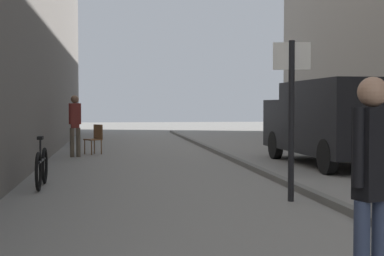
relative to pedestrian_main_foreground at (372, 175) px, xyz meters
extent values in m
plane|color=gray|center=(-0.19, 8.83, -1.03)|extent=(80.00, 80.00, 0.00)
cube|color=#615F5B|center=(1.39, 8.83, -0.97)|extent=(0.16, 40.00, 0.12)
cylinder|color=#2D3851|center=(-0.08, -0.03, -0.61)|extent=(0.12, 0.12, 0.83)
cylinder|color=#2D3851|center=(0.08, 0.03, -0.61)|extent=(0.12, 0.12, 0.83)
cube|color=black|center=(0.00, 0.00, 0.16)|extent=(0.28, 0.26, 0.71)
cylinder|color=black|center=(-0.12, -0.04, 0.22)|extent=(0.10, 0.10, 0.60)
sphere|color=#9E755B|center=(0.00, 0.00, 0.64)|extent=(0.23, 0.23, 0.23)
cylinder|color=brown|center=(-3.15, 13.55, -0.59)|extent=(0.13, 0.13, 0.87)
cylinder|color=brown|center=(-2.97, 13.58, -0.59)|extent=(0.13, 0.13, 0.87)
cube|color=maroon|center=(-3.06, 13.57, 0.22)|extent=(0.27, 0.24, 0.74)
cylinder|color=maroon|center=(-3.19, 13.55, 0.27)|extent=(0.10, 0.10, 0.63)
cylinder|color=maroon|center=(-2.93, 13.59, 0.27)|extent=(0.10, 0.10, 0.63)
sphere|color=brown|center=(-3.06, 13.57, 0.71)|extent=(0.24, 0.24, 0.24)
cube|color=black|center=(3.67, 9.59, 0.23)|extent=(2.02, 3.98, 1.83)
cube|color=black|center=(3.60, 12.33, 0.00)|extent=(1.95, 1.58, 1.37)
cube|color=black|center=(3.58, 12.86, 0.30)|extent=(1.61, 0.08, 0.60)
cylinder|color=black|center=(2.74, 12.15, -0.63)|extent=(0.24, 0.81, 0.80)
cylinder|color=black|center=(4.46, 12.20, -0.63)|extent=(0.24, 0.81, 0.80)
cylinder|color=black|center=(2.84, 8.31, -0.63)|extent=(0.24, 0.81, 0.80)
cylinder|color=black|center=(0.91, 4.88, 0.27)|extent=(0.10, 0.10, 2.60)
cube|color=white|center=(0.91, 4.88, 1.32)|extent=(0.59, 0.18, 0.44)
torus|color=black|center=(-3.29, 7.60, -0.67)|extent=(0.07, 0.72, 0.72)
torus|color=black|center=(-3.28, 6.55, -0.67)|extent=(0.07, 0.72, 0.72)
cylinder|color=black|center=(-3.28, 7.08, -0.52)|extent=(0.06, 0.95, 0.05)
cylinder|color=black|center=(-3.28, 6.89, -0.30)|extent=(0.04, 0.04, 0.40)
cube|color=black|center=(-3.28, 6.89, -0.08)|extent=(0.10, 0.24, 0.06)
cylinder|color=brown|center=(-2.59, 14.21, -0.80)|extent=(0.04, 0.04, 0.45)
cylinder|color=brown|center=(-2.82, 14.51, -0.80)|extent=(0.04, 0.04, 0.45)
cylinder|color=brown|center=(-2.30, 14.43, -0.80)|extent=(0.04, 0.04, 0.45)
cylinder|color=brown|center=(-2.52, 14.73, -0.80)|extent=(0.04, 0.04, 0.45)
cube|color=brown|center=(-2.56, 14.47, -0.56)|extent=(0.62, 0.62, 0.04)
cube|color=brown|center=(-2.40, 14.59, -0.31)|extent=(0.30, 0.38, 0.45)
camera|label=1|loc=(-1.96, -4.19, 0.54)|focal=54.43mm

